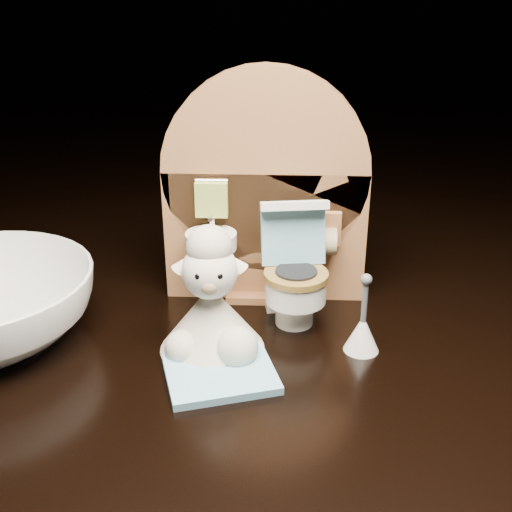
# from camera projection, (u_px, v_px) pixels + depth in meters

# --- Properties ---
(backdrop_panel) EXTENTS (0.13, 0.05, 0.15)m
(backdrop_panel) POSITION_uv_depth(u_px,v_px,m) (264.00, 202.00, 0.41)
(backdrop_panel) COLOR #A96C3F
(backdrop_panel) RESTS_ON ground
(toy_toilet) EXTENTS (0.04, 0.05, 0.08)m
(toy_toilet) POSITION_uv_depth(u_px,v_px,m) (293.00, 277.00, 0.39)
(toy_toilet) COLOR white
(toy_toilet) RESTS_ON ground
(bath_mat) EXTENTS (0.07, 0.06, 0.00)m
(bath_mat) POSITION_uv_depth(u_px,v_px,m) (220.00, 374.00, 0.35)
(bath_mat) COLOR #75B3CD
(bath_mat) RESTS_ON ground
(toilet_brush) EXTENTS (0.02, 0.02, 0.05)m
(toilet_brush) POSITION_uv_depth(u_px,v_px,m) (362.00, 331.00, 0.37)
(toilet_brush) COLOR white
(toilet_brush) RESTS_ON ground
(plush_lamb) EXTENTS (0.06, 0.06, 0.08)m
(plush_lamb) POSITION_uv_depth(u_px,v_px,m) (212.00, 309.00, 0.36)
(plush_lamb) COLOR beige
(plush_lamb) RESTS_ON ground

